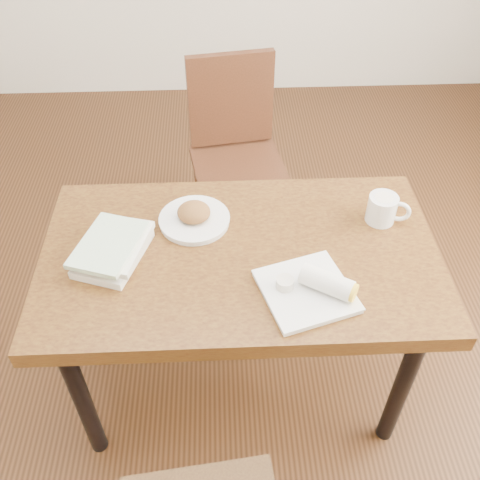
{
  "coord_description": "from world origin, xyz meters",
  "views": [
    {
      "loc": [
        -0.05,
        -1.23,
        1.98
      ],
      "look_at": [
        0.0,
        0.0,
        0.8
      ],
      "focal_mm": 40.0,
      "sensor_mm": 36.0,
      "label": 1
    }
  ],
  "objects_px": {
    "coffee_mug": "(383,208)",
    "plate_burrito": "(313,288)",
    "plate_scone": "(194,217)",
    "chair_far": "(236,145)",
    "table": "(240,269)",
    "book_stack": "(113,248)"
  },
  "relations": [
    {
      "from": "chair_far",
      "to": "coffee_mug",
      "type": "distance_m",
      "value": 0.95
    },
    {
      "from": "chair_far",
      "to": "book_stack",
      "type": "height_order",
      "value": "chair_far"
    },
    {
      "from": "coffee_mug",
      "to": "plate_burrito",
      "type": "distance_m",
      "value": 0.43
    },
    {
      "from": "table",
      "to": "coffee_mug",
      "type": "xyz_separation_m",
      "value": [
        0.49,
        0.13,
        0.14
      ]
    },
    {
      "from": "chair_far",
      "to": "plate_scone",
      "type": "distance_m",
      "value": 0.82
    },
    {
      "from": "chair_far",
      "to": "plate_burrito",
      "type": "height_order",
      "value": "chair_far"
    },
    {
      "from": "plate_burrito",
      "to": "table",
      "type": "bearing_deg",
      "value": 137.37
    },
    {
      "from": "plate_scone",
      "to": "plate_burrito",
      "type": "relative_size",
      "value": 0.76
    },
    {
      "from": "chair_far",
      "to": "plate_scone",
      "type": "bearing_deg",
      "value": -102.46
    },
    {
      "from": "plate_scone",
      "to": "book_stack",
      "type": "height_order",
      "value": "plate_scone"
    },
    {
      "from": "coffee_mug",
      "to": "plate_burrito",
      "type": "height_order",
      "value": "coffee_mug"
    },
    {
      "from": "plate_scone",
      "to": "coffee_mug",
      "type": "xyz_separation_m",
      "value": [
        0.64,
        -0.02,
        0.03
      ]
    },
    {
      "from": "table",
      "to": "plate_burrito",
      "type": "distance_m",
      "value": 0.3
    },
    {
      "from": "coffee_mug",
      "to": "chair_far",
      "type": "bearing_deg",
      "value": 121.26
    },
    {
      "from": "chair_far",
      "to": "coffee_mug",
      "type": "bearing_deg",
      "value": -58.74
    },
    {
      "from": "coffee_mug",
      "to": "book_stack",
      "type": "distance_m",
      "value": 0.91
    },
    {
      "from": "table",
      "to": "plate_burrito",
      "type": "height_order",
      "value": "plate_burrito"
    },
    {
      "from": "coffee_mug",
      "to": "plate_burrito",
      "type": "bearing_deg",
      "value": -131.43
    },
    {
      "from": "chair_far",
      "to": "coffee_mug",
      "type": "relative_size",
      "value": 6.57
    },
    {
      "from": "plate_scone",
      "to": "coffee_mug",
      "type": "distance_m",
      "value": 0.64
    },
    {
      "from": "plate_burrito",
      "to": "plate_scone",
      "type": "bearing_deg",
      "value": 136.62
    },
    {
      "from": "coffee_mug",
      "to": "book_stack",
      "type": "xyz_separation_m",
      "value": [
        -0.9,
        -0.13,
        -0.02
      ]
    }
  ]
}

